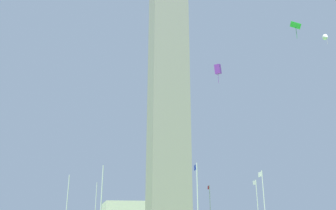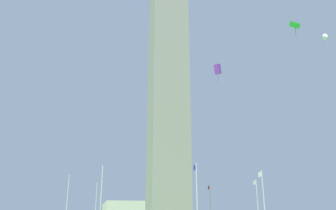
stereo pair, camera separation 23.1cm
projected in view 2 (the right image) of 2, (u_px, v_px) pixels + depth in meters
name	position (u px, v px, depth m)	size (l,w,h in m)	color
obelisk_monument	(168.00, 69.00, 60.69)	(6.10, 6.10, 55.45)	gray
flagpole_n	(151.00, 208.00, 67.54)	(1.12, 0.14, 9.15)	silver
flagpole_ne	(96.00, 207.00, 61.24)	(1.12, 0.14, 9.15)	silver
flagpole_e	(67.00, 204.00, 50.50)	(1.12, 0.14, 9.15)	silver
flagpole_se	(101.00, 201.00, 41.59)	(1.12, 0.14, 9.15)	silver
flagpole_s	(197.00, 200.00, 39.74)	(1.12, 0.14, 9.15)	silver
flagpole_sw	(264.00, 202.00, 46.04)	(1.12, 0.14, 9.15)	silver
flagpole_w	(258.00, 206.00, 56.79)	(1.12, 0.14, 9.15)	silver
flagpole_nw	(210.00, 208.00, 65.69)	(1.12, 0.14, 9.15)	silver
kite_white_delta	(326.00, 37.00, 47.74)	(1.12, 0.92, 1.66)	white
kite_purple_box	(218.00, 69.00, 49.06)	(1.29, 1.26, 2.82)	purple
kite_green_diamond	(295.00, 25.00, 35.48)	(1.37, 1.33, 1.73)	green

